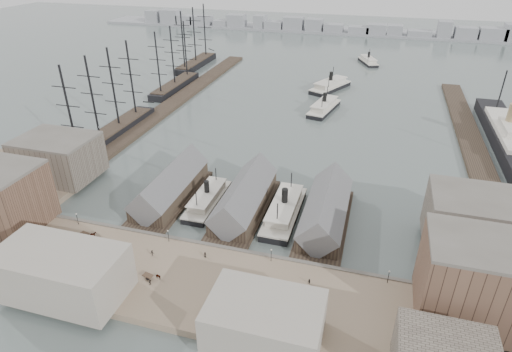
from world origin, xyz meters
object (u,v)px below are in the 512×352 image
(ocean_steamer, at_px, (506,135))
(horse_cart_right, at_px, (238,298))
(ferry_docked_west, at_px, (207,199))
(tram, at_px, (450,324))
(horse_cart_center, at_px, (154,276))
(horse_cart_left, at_px, (91,234))

(ocean_steamer, relative_size, horse_cart_right, 18.44)
(ferry_docked_west, height_order, horse_cart_right, ferry_docked_west)
(tram, distance_m, horse_cart_center, 69.80)
(ferry_docked_west, xyz_separation_m, tram, (71.18, -35.70, 1.60))
(ferry_docked_west, relative_size, horse_cart_right, 5.48)
(horse_cart_right, bearing_deg, ferry_docked_west, 14.42)
(horse_cart_right, bearing_deg, horse_cart_center, 70.81)
(ferry_docked_west, xyz_separation_m, ocean_steamer, (105.00, 81.87, 1.60))
(ferry_docked_west, xyz_separation_m, horse_cart_right, (23.93, -40.26, 0.59))
(horse_cart_center, bearing_deg, horse_cart_left, 79.59)
(ferry_docked_west, bearing_deg, ocean_steamer, 37.94)
(ocean_steamer, distance_m, horse_cart_center, 159.24)
(horse_cart_left, distance_m, horse_cart_center, 28.07)
(ferry_docked_west, bearing_deg, horse_cart_center, -87.83)
(tram, bearing_deg, horse_cart_left, -178.40)
(horse_cart_left, height_order, horse_cart_right, horse_cart_left)
(ocean_steamer, xyz_separation_m, horse_cart_center, (-103.52, -121.00, -1.01))
(ferry_docked_west, distance_m, horse_cart_center, 39.16)
(horse_cart_left, distance_m, horse_cart_right, 49.83)
(ocean_steamer, relative_size, horse_cart_center, 17.90)
(horse_cart_left, bearing_deg, ocean_steamer, -37.66)
(horse_cart_left, bearing_deg, ferry_docked_west, -28.81)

